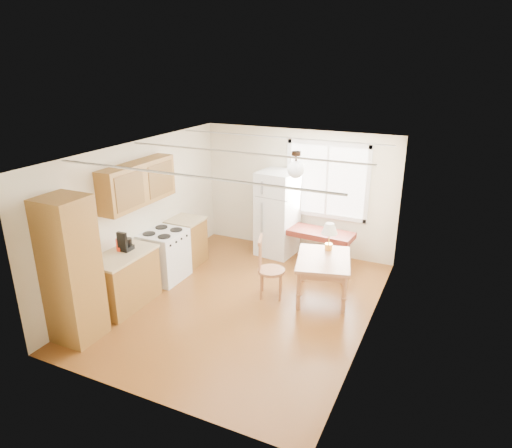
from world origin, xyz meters
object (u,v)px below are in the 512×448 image
Objects in this scene: dining_table at (323,264)px; refrigerator at (277,213)px; bench at (316,234)px; chair at (265,263)px.

refrigerator is at bearing 120.59° from dining_table.
dining_table is at bearing -62.43° from bench.
refrigerator is at bearing 87.35° from chair.
dining_table is 1.27× the size of chair.
refrigerator is 1.31× the size of dining_table.
bench is 1.67m from chair.
dining_table is (1.39, -1.37, -0.25)m from refrigerator.
refrigerator is 1.15× the size of bench.
bench is 1.44× the size of chair.
chair is at bearing -97.23° from bench.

